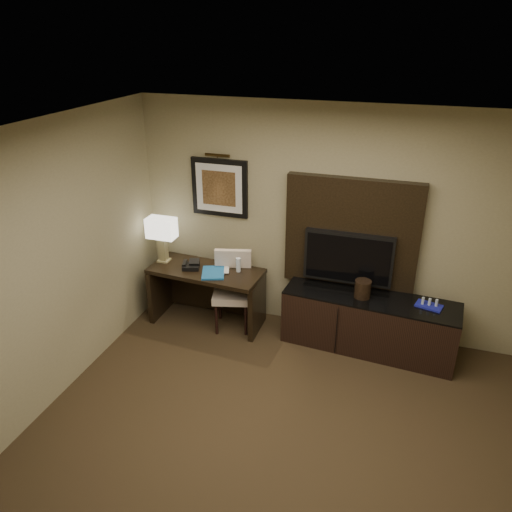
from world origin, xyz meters
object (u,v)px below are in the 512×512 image
at_px(desk_phone, 191,265).
at_px(tv, 348,258).
at_px(ice_bucket, 363,289).
at_px(minibar_tray, 430,303).
at_px(desk, 207,296).
at_px(water_bottle, 238,265).
at_px(table_lamp, 162,240).
at_px(credenza, 368,323).
at_px(desk_chair, 232,294).

bearing_deg(desk_phone, tv, -8.85).
relative_size(ice_bucket, minibar_tray, 0.74).
distance_m(desk, water_bottle, 0.60).
bearing_deg(table_lamp, desk_phone, -11.52).
xyz_separation_m(credenza, desk_phone, (-2.15, -0.08, 0.45)).
bearing_deg(table_lamp, credenza, -0.17).
bearing_deg(desk_chair, water_bottle, 42.47).
bearing_deg(desk_phone, desk, -8.90).
relative_size(tv, minibar_tray, 3.66).
xyz_separation_m(table_lamp, water_bottle, (0.98, 0.02, -0.20)).
relative_size(tv, water_bottle, 5.79).
bearing_deg(desk_phone, desk_chair, -15.67).
height_order(table_lamp, desk_phone, table_lamp).
bearing_deg(table_lamp, water_bottle, 0.89).
xyz_separation_m(desk_phone, minibar_tray, (2.76, 0.07, -0.07)).
bearing_deg(minibar_tray, desk_phone, -178.60).
relative_size(desk_phone, water_bottle, 1.14).
bearing_deg(water_bottle, desk_chair, -122.60).
bearing_deg(tv, table_lamp, -175.36).
relative_size(desk, desk_chair, 1.48).
bearing_deg(ice_bucket, minibar_tray, 0.73).
relative_size(tv, desk_chair, 1.08).
bearing_deg(credenza, tv, 153.06).
bearing_deg(ice_bucket, water_bottle, 178.45).
bearing_deg(credenza, ice_bucket, -165.83).
xyz_separation_m(desk_chair, desk_phone, (-0.52, -0.01, 0.32)).
xyz_separation_m(desk_phone, water_bottle, (0.57, 0.10, 0.04)).
bearing_deg(desk_chair, desk, 162.84).
bearing_deg(minibar_tray, desk, -179.07).
distance_m(desk, minibar_tray, 2.61).
bearing_deg(tv, water_bottle, -172.48).
distance_m(table_lamp, ice_bucket, 2.47).
height_order(desk, minibar_tray, minibar_tray).
xyz_separation_m(tv, desk_chair, (-1.32, -0.25, -0.56)).
height_order(desk, desk_phone, desk_phone).
height_order(desk, credenza, desk).
xyz_separation_m(tv, minibar_tray, (0.92, -0.20, -0.31)).
distance_m(desk_chair, table_lamp, 1.08).
distance_m(table_lamp, water_bottle, 1.00).
xyz_separation_m(water_bottle, ice_bucket, (1.48, -0.04, -0.06)).
bearing_deg(tv, desk_chair, -169.16).
distance_m(desk, desk_chair, 0.35).
distance_m(credenza, minibar_tray, 0.72).
bearing_deg(water_bottle, desk, -169.50).
bearing_deg(ice_bucket, credenza, 9.64).
distance_m(desk_phone, water_bottle, 0.58).
height_order(tv, desk_chair, tv).
bearing_deg(desk_chair, table_lamp, 160.71).
distance_m(desk, table_lamp, 0.88).
distance_m(ice_bucket, minibar_tray, 0.72).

